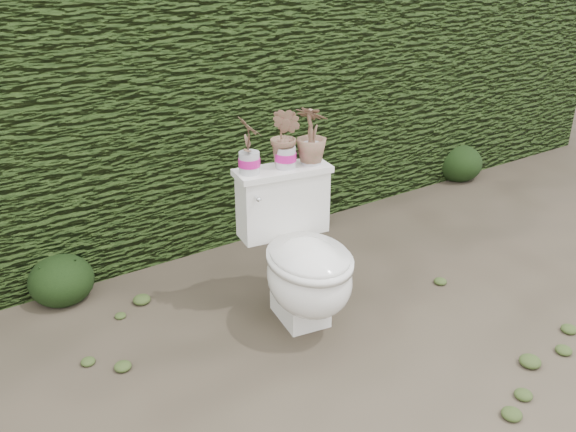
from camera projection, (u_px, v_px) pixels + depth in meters
ground at (298, 336)px, 3.10m from camera, size 60.00×60.00×0.00m
hedge at (159, 114)px, 3.98m from camera, size 8.00×1.00×1.60m
toilet at (302, 261)px, 3.10m from camera, size 0.56×0.74×0.78m
potted_plant_left at (249, 146)px, 2.99m from camera, size 0.12×0.16×0.28m
potted_plant_center at (286, 139)px, 3.06m from camera, size 0.17×0.19×0.30m
potted_plant_right at (312, 137)px, 3.12m from camera, size 0.23×0.23×0.29m
liriope_clump_1 at (61, 276)px, 3.38m from camera, size 0.36×0.36×0.29m
liriope_clump_2 at (308, 209)px, 4.26m from camera, size 0.31×0.31×0.25m
liriope_clump_3 at (459, 160)px, 5.10m from camera, size 0.39×0.39×0.31m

